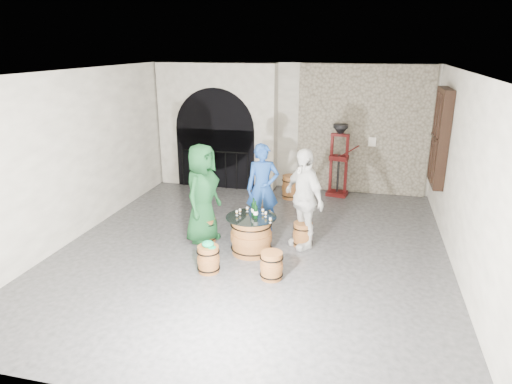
% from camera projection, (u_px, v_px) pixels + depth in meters
% --- Properties ---
extents(ground, '(8.00, 8.00, 0.00)m').
position_uv_depth(ground, '(253.00, 248.00, 8.53)').
color(ground, '#2E2E31').
rests_on(ground, ground).
extents(wall_back, '(8.00, 0.00, 8.00)m').
position_uv_depth(wall_back, '(291.00, 127.00, 11.72)').
color(wall_back, silver).
rests_on(wall_back, ground).
extents(wall_front, '(8.00, 0.00, 8.00)m').
position_uv_depth(wall_front, '(151.00, 270.00, 4.34)').
color(wall_front, silver).
rests_on(wall_front, ground).
extents(wall_left, '(0.00, 8.00, 8.00)m').
position_uv_depth(wall_left, '(78.00, 155.00, 8.82)').
color(wall_left, silver).
rests_on(wall_left, ground).
extents(wall_right, '(0.00, 8.00, 8.00)m').
position_uv_depth(wall_right, '(467.00, 179.00, 7.24)').
color(wall_right, silver).
rests_on(wall_right, ground).
extents(ceiling, '(8.00, 8.00, 0.00)m').
position_uv_depth(ceiling, '(253.00, 72.00, 7.53)').
color(ceiling, beige).
rests_on(ceiling, wall_back).
extents(stone_facing_panel, '(3.20, 0.12, 3.18)m').
position_uv_depth(stone_facing_panel, '(363.00, 130.00, 11.26)').
color(stone_facing_panel, gray).
rests_on(stone_facing_panel, ground).
extents(arched_opening, '(3.10, 0.60, 3.19)m').
position_uv_depth(arched_opening, '(218.00, 126.00, 11.91)').
color(arched_opening, silver).
rests_on(arched_opening, ground).
extents(shuttered_window, '(0.23, 1.10, 2.00)m').
position_uv_depth(shuttered_window, '(440.00, 137.00, 9.42)').
color(shuttered_window, black).
rests_on(shuttered_window, wall_right).
extents(barrel_table, '(0.91, 0.91, 0.71)m').
position_uv_depth(barrel_table, '(251.00, 235.00, 8.25)').
color(barrel_table, brown).
rests_on(barrel_table, ground).
extents(barrel_stool_left, '(0.39, 0.39, 0.46)m').
position_uv_depth(barrel_stool_left, '(206.00, 230.00, 8.79)').
color(barrel_stool_left, brown).
rests_on(barrel_stool_left, ground).
extents(barrel_stool_far, '(0.39, 0.39, 0.46)m').
position_uv_depth(barrel_stool_far, '(262.00, 221.00, 9.23)').
color(barrel_stool_far, brown).
rests_on(barrel_stool_far, ground).
extents(barrel_stool_right, '(0.39, 0.39, 0.46)m').
position_uv_depth(barrel_stool_right, '(303.00, 234.00, 8.58)').
color(barrel_stool_right, brown).
rests_on(barrel_stool_right, ground).
extents(barrel_stool_near_right, '(0.39, 0.39, 0.46)m').
position_uv_depth(barrel_stool_near_right, '(272.00, 265.00, 7.38)').
color(barrel_stool_near_right, brown).
rests_on(barrel_stool_near_right, ground).
extents(barrel_stool_near_left, '(0.39, 0.39, 0.46)m').
position_uv_depth(barrel_stool_near_left, '(208.00, 259.00, 7.60)').
color(barrel_stool_near_left, brown).
rests_on(barrel_stool_near_left, ground).
extents(green_cap, '(0.24, 0.20, 0.11)m').
position_uv_depth(green_cap, '(208.00, 244.00, 7.51)').
color(green_cap, '#0D9459').
rests_on(green_cap, barrel_stool_near_left).
extents(person_green, '(0.76, 1.02, 1.91)m').
position_uv_depth(person_green, '(202.00, 194.00, 8.59)').
color(person_green, '#134620').
rests_on(person_green, ground).
extents(person_blue, '(0.75, 0.59, 1.80)m').
position_uv_depth(person_blue, '(263.00, 188.00, 9.10)').
color(person_blue, navy).
rests_on(person_blue, ground).
extents(person_white, '(1.08, 1.13, 1.88)m').
position_uv_depth(person_white, '(304.00, 198.00, 8.36)').
color(person_white, silver).
rests_on(person_white, ground).
extents(wine_bottle_left, '(0.08, 0.08, 0.32)m').
position_uv_depth(wine_bottle_left, '(253.00, 208.00, 8.18)').
color(wine_bottle_left, black).
rests_on(wine_bottle_left, barrel_table).
extents(wine_bottle_center, '(0.08, 0.08, 0.32)m').
position_uv_depth(wine_bottle_center, '(256.00, 211.00, 8.03)').
color(wine_bottle_center, black).
rests_on(wine_bottle_center, barrel_table).
extents(wine_bottle_right, '(0.08, 0.08, 0.32)m').
position_uv_depth(wine_bottle_right, '(254.00, 209.00, 8.14)').
color(wine_bottle_right, black).
rests_on(wine_bottle_right, barrel_table).
extents(tasting_glass_a, '(0.05, 0.05, 0.10)m').
position_uv_depth(tasting_glass_a, '(237.00, 213.00, 8.17)').
color(tasting_glass_a, '#C48426').
rests_on(tasting_glass_a, barrel_table).
extents(tasting_glass_b, '(0.05, 0.05, 0.10)m').
position_uv_depth(tasting_glass_b, '(266.00, 214.00, 8.11)').
color(tasting_glass_b, '#C48426').
rests_on(tasting_glass_b, barrel_table).
extents(tasting_glass_c, '(0.05, 0.05, 0.10)m').
position_uv_depth(tasting_glass_c, '(247.00, 209.00, 8.36)').
color(tasting_glass_c, '#C48426').
rests_on(tasting_glass_c, barrel_table).
extents(tasting_glass_d, '(0.05, 0.05, 0.10)m').
position_uv_depth(tasting_glass_d, '(263.00, 211.00, 8.25)').
color(tasting_glass_d, '#C48426').
rests_on(tasting_glass_d, barrel_table).
extents(tasting_glass_e, '(0.05, 0.05, 0.10)m').
position_uv_depth(tasting_glass_e, '(270.00, 220.00, 7.83)').
color(tasting_glass_e, '#C48426').
rests_on(tasting_glass_e, barrel_table).
extents(tasting_glass_f, '(0.05, 0.05, 0.10)m').
position_uv_depth(tasting_glass_f, '(240.00, 211.00, 8.26)').
color(tasting_glass_f, '#C48426').
rests_on(tasting_glass_f, barrel_table).
extents(side_barrel, '(0.44, 0.44, 0.58)m').
position_uv_depth(side_barrel, '(291.00, 187.00, 11.20)').
color(side_barrel, brown).
rests_on(side_barrel, ground).
extents(corking_press, '(0.75, 0.47, 1.80)m').
position_uv_depth(corking_press, '(339.00, 155.00, 11.19)').
color(corking_press, '#55100E').
rests_on(corking_press, ground).
extents(control_box, '(0.18, 0.10, 0.22)m').
position_uv_depth(control_box, '(372.00, 142.00, 11.21)').
color(control_box, silver).
rests_on(control_box, wall_back).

